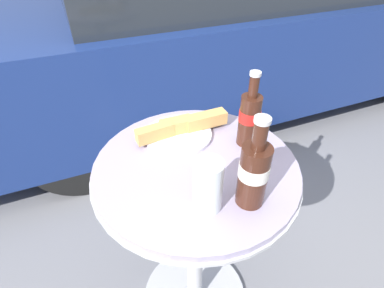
{
  "coord_description": "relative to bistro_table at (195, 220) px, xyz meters",
  "views": [
    {
      "loc": [
        -0.25,
        -0.57,
        1.33
      ],
      "look_at": [
        0.0,
        0.03,
        0.83
      ],
      "focal_mm": 28.0,
      "sensor_mm": 36.0,
      "label": 1
    }
  ],
  "objects": [
    {
      "name": "cola_bottle_left",
      "position": [
        0.18,
        0.03,
        0.34
      ],
      "size": [
        0.06,
        0.06,
        0.23
      ],
      "color": "#3D1E14",
      "rests_on": "bistro_table"
    },
    {
      "name": "cola_bottle_right",
      "position": [
        0.07,
        -0.17,
        0.34
      ],
      "size": [
        0.07,
        0.07,
        0.24
      ],
      "color": "#3D1E14",
      "rests_on": "bistro_table"
    },
    {
      "name": "lunch_plate_near",
      "position": [
        0.01,
        0.14,
        0.27
      ],
      "size": [
        0.3,
        0.21,
        0.06
      ],
      "color": "white",
      "rests_on": "bistro_table"
    },
    {
      "name": "bistro_table",
      "position": [
        0.0,
        0.0,
        0.0
      ],
      "size": [
        0.59,
        0.59,
        0.78
      ],
      "color": "#B7B7BC",
      "rests_on": "ground_plane"
    },
    {
      "name": "drinking_glass",
      "position": [
        -0.04,
        -0.15,
        0.31
      ],
      "size": [
        0.07,
        0.07,
        0.14
      ],
      "color": "#C68923",
      "rests_on": "bistro_table"
    },
    {
      "name": "parked_car",
      "position": [
        1.02,
        1.65,
        0.1
      ],
      "size": [
        4.46,
        1.73,
        1.32
      ],
      "color": "navy",
      "rests_on": "ground_plane"
    }
  ]
}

